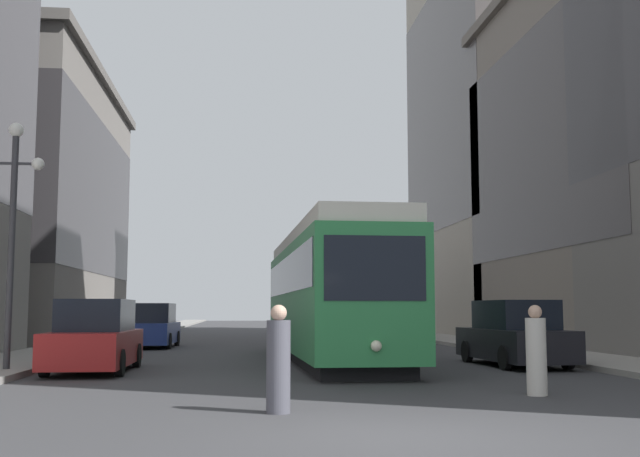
% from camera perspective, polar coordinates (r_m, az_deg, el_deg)
% --- Properties ---
extents(ground_plane, '(200.00, 200.00, 0.00)m').
position_cam_1_polar(ground_plane, '(9.79, 6.00, -15.18)').
color(ground_plane, '#38383A').
extents(sidewalk_left, '(2.85, 120.00, 0.15)m').
position_cam_1_polar(sidewalk_left, '(49.90, -13.25, -7.58)').
color(sidewalk_left, gray).
rests_on(sidewalk_left, ground).
extents(sidewalk_right, '(2.85, 120.00, 0.15)m').
position_cam_1_polar(sidewalk_right, '(50.55, 6.09, -7.68)').
color(sidewalk_right, gray).
rests_on(sidewalk_right, ground).
extents(streetcar, '(3.00, 14.98, 3.89)m').
position_cam_1_polar(streetcar, '(23.71, 0.60, -4.73)').
color(streetcar, black).
rests_on(streetcar, ground).
extents(transit_bus, '(2.71, 12.84, 3.45)m').
position_cam_1_polar(transit_bus, '(43.72, 1.99, -5.52)').
color(transit_bus, black).
rests_on(transit_bus, ground).
extents(parked_car_left_near, '(2.00, 4.62, 1.82)m').
position_cam_1_polar(parked_car_left_near, '(32.83, -12.31, -7.14)').
color(parked_car_left_near, black).
rests_on(parked_car_left_near, ground).
extents(parked_car_left_mid, '(1.89, 4.72, 1.82)m').
position_cam_1_polar(parked_car_left_mid, '(20.45, -16.31, -7.80)').
color(parked_car_left_mid, black).
rests_on(parked_car_left_mid, ground).
extents(parked_car_right_far, '(2.02, 4.97, 1.82)m').
position_cam_1_polar(parked_car_right_far, '(22.41, 14.19, -7.68)').
color(parked_car_right_far, black).
rests_on(parked_car_right_far, ground).
extents(pedestrian_crossing_near, '(0.37, 0.37, 1.64)m').
position_cam_1_polar(pedestrian_crossing_near, '(11.89, -3.10, -9.88)').
color(pedestrian_crossing_near, '#4C4C56').
rests_on(pedestrian_crossing_near, ground).
extents(pedestrian_crossing_far, '(0.37, 0.37, 1.65)m').
position_cam_1_polar(pedestrian_crossing_far, '(14.81, 15.73, -8.88)').
color(pedestrian_crossing_far, beige).
rests_on(pedestrian_crossing_far, ground).
extents(lamp_post_left_near, '(1.41, 0.36, 6.00)m').
position_cam_1_polar(lamp_post_left_near, '(20.20, -21.80, 1.49)').
color(lamp_post_left_near, '#333338').
rests_on(lamp_post_left_near, sidewalk_left).
extents(building_right_far, '(12.49, 17.03, 25.84)m').
position_cam_1_polar(building_right_far, '(49.92, 15.33, 7.81)').
color(building_right_far, '#A89E8E').
rests_on(building_right_far, ground).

